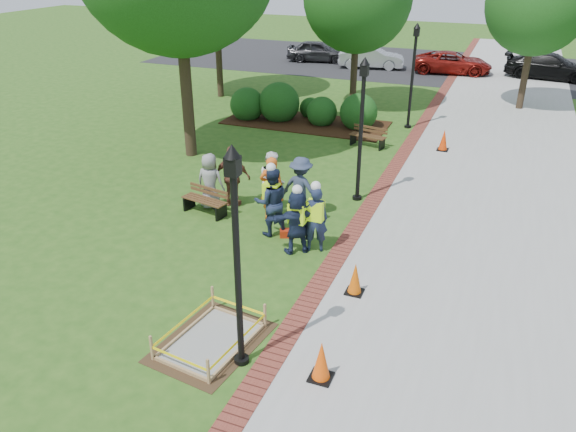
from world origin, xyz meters
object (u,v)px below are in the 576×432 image
at_px(bench_near, 205,206).
at_px(hivis_worker_b, 315,217).
at_px(wet_concrete_pad, 211,333).
at_px(hivis_worker_c, 271,200).
at_px(lamp_near, 236,245).
at_px(cone_front, 321,361).
at_px(hivis_worker_a, 297,219).

bearing_deg(bench_near, hivis_worker_b, -13.39).
relative_size(wet_concrete_pad, hivis_worker_c, 1.24).
xyz_separation_m(lamp_near, hivis_worker_b, (-0.15, 4.52, -1.54)).
distance_m(cone_front, hivis_worker_c, 5.72).
distance_m(bench_near, hivis_worker_b, 3.82).
height_order(bench_near, hivis_worker_a, hivis_worker_a).
height_order(wet_concrete_pad, bench_near, bench_near).
relative_size(bench_near, lamp_near, 0.34).
distance_m(cone_front, lamp_near, 2.58).
distance_m(hivis_worker_a, hivis_worker_c, 1.17).
bearing_deg(hivis_worker_a, bench_near, 161.33).
bearing_deg(hivis_worker_a, hivis_worker_c, 146.09).
relative_size(wet_concrete_pad, lamp_near, 0.59).
height_order(lamp_near, hivis_worker_c, lamp_near).
xyz_separation_m(bench_near, cone_front, (5.32, -5.27, 0.15)).
height_order(wet_concrete_pad, hivis_worker_b, hivis_worker_b).
bearing_deg(hivis_worker_c, hivis_worker_a, -33.91).
bearing_deg(hivis_worker_c, lamp_near, -72.98).
bearing_deg(hivis_worker_c, wet_concrete_pad, -81.24).
bearing_deg(wet_concrete_pad, lamp_near, -19.65).
relative_size(wet_concrete_pad, bench_near, 1.72).
bearing_deg(hivis_worker_b, hivis_worker_c, 162.91).
xyz_separation_m(cone_front, hivis_worker_b, (-1.67, 4.40, 0.55)).
height_order(lamp_near, hivis_worker_b, lamp_near).
distance_m(wet_concrete_pad, hivis_worker_c, 4.77).
bearing_deg(hivis_worker_c, bench_near, 168.87).
height_order(bench_near, hivis_worker_b, hivis_worker_b).
distance_m(lamp_near, hivis_worker_c, 5.37).
bearing_deg(lamp_near, wet_concrete_pad, 160.35).
bearing_deg(wet_concrete_pad, hivis_worker_b, 81.36).
xyz_separation_m(bench_near, hivis_worker_b, (3.65, -0.87, 0.70)).
relative_size(lamp_near, hivis_worker_a, 2.33).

